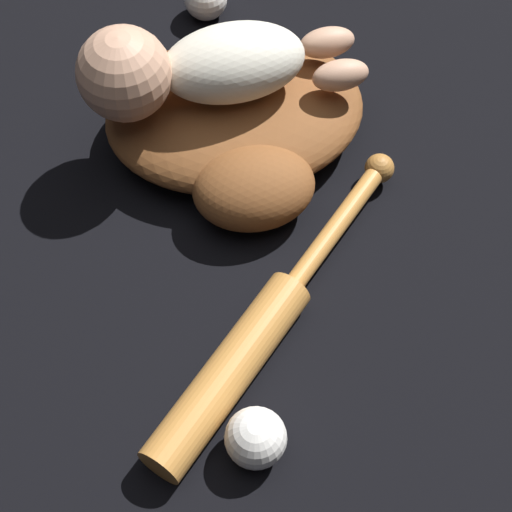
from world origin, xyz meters
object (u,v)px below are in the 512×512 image
(baseball_glove, at_px, (238,123))
(baseball_bat, at_px, (255,337))
(baby_figure, at_px, (193,67))
(baseball, at_px, (256,438))

(baseball_glove, xyz_separation_m, baseball_bat, (0.04, 0.31, -0.02))
(baby_figure, distance_m, baseball, 0.46)
(baby_figure, height_order, baseball_bat, baby_figure)
(baseball_bat, distance_m, baseball, 0.12)
(baby_figure, bearing_deg, baseball_bat, 91.93)
(baby_figure, distance_m, baseball_bat, 0.35)
(baseball_glove, bearing_deg, baseball_bat, 82.46)
(baseball, bearing_deg, baseball_bat, -101.18)
(baseball, bearing_deg, baseball_glove, -98.58)
(baby_figure, xyz_separation_m, baseball, (0.01, 0.45, -0.11))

